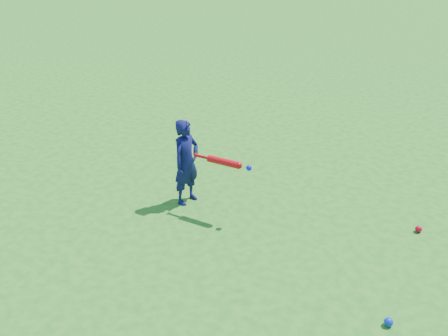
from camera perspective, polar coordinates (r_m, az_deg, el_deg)
name	(u,v)px	position (r m, az deg, el deg)	size (l,w,h in m)	color
ground	(183,213)	(5.80, -4.68, -5.09)	(80.00, 80.00, 0.00)	#23731B
child	(186,162)	(5.79, -4.33, 0.67)	(0.38, 0.25, 1.03)	#10124E
ground_ball_red	(419,229)	(5.81, 21.35, -6.50)	(0.07, 0.07, 0.07)	red
ground_ball_blue	(389,322)	(4.52, 18.29, -16.37)	(0.08, 0.08, 0.08)	#0C30D1
bat_swing	(226,162)	(5.43, 0.23, 0.64)	(0.71, 0.10, 0.08)	red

